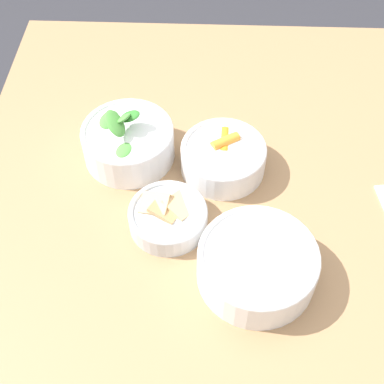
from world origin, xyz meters
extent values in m
cube|color=#99724C|center=(0.00, 0.00, 0.73)|extent=(1.27, 0.85, 0.03)
cube|color=olive|center=(-0.58, -0.36, 0.36)|extent=(0.06, 0.06, 0.72)
cube|color=olive|center=(-0.58, 0.36, 0.36)|extent=(0.06, 0.06, 0.72)
cylinder|color=white|center=(-0.18, 0.04, 0.77)|extent=(0.15, 0.15, 0.05)
torus|color=white|center=(-0.18, 0.04, 0.80)|extent=(0.15, 0.15, 0.01)
cylinder|color=orange|center=(-0.21, 0.04, 0.79)|extent=(0.05, 0.05, 0.02)
cylinder|color=orange|center=(-0.21, 0.04, 0.79)|extent=(0.06, 0.02, 0.02)
cylinder|color=orange|center=(-0.17, 0.03, 0.79)|extent=(0.05, 0.05, 0.02)
cylinder|color=orange|center=(-0.20, 0.04, 0.80)|extent=(0.04, 0.05, 0.02)
cylinder|color=white|center=(-0.21, -0.13, 0.78)|extent=(0.17, 0.17, 0.06)
torus|color=white|center=(-0.21, -0.13, 0.81)|extent=(0.17, 0.17, 0.01)
ellipsoid|color=#235B23|center=(-0.15, -0.16, 0.80)|extent=(0.05, 0.04, 0.04)
ellipsoid|color=#2D7028|center=(-0.22, -0.13, 0.83)|extent=(0.03, 0.04, 0.03)
ellipsoid|color=#4C933D|center=(-0.24, -0.17, 0.81)|extent=(0.06, 0.04, 0.01)
ellipsoid|color=#4C933D|center=(-0.20, -0.15, 0.84)|extent=(0.07, 0.06, 0.05)
ellipsoid|color=#4C933D|center=(-0.21, -0.14, 0.84)|extent=(0.04, 0.03, 0.04)
ellipsoid|color=#4C933D|center=(-0.17, -0.13, 0.81)|extent=(0.05, 0.04, 0.02)
cylinder|color=white|center=(0.04, 0.09, 0.78)|extent=(0.19, 0.19, 0.06)
torus|color=white|center=(0.04, 0.09, 0.81)|extent=(0.19, 0.19, 0.01)
cylinder|color=#9E6B4C|center=(0.04, 0.09, 0.77)|extent=(0.17, 0.17, 0.03)
ellipsoid|color=#AD7551|center=(0.06, 0.14, 0.79)|extent=(0.01, 0.01, 0.01)
ellipsoid|color=#A36B4C|center=(0.07, 0.17, 0.79)|extent=(0.01, 0.01, 0.01)
ellipsoid|color=#8E5B3D|center=(-0.02, 0.15, 0.79)|extent=(0.01, 0.01, 0.01)
ellipsoid|color=#AD7551|center=(0.09, 0.12, 0.79)|extent=(0.01, 0.01, 0.01)
ellipsoid|color=#A36B4C|center=(-0.03, 0.10, 0.79)|extent=(0.01, 0.01, 0.01)
ellipsoid|color=#A36B4C|center=(0.05, 0.16, 0.79)|extent=(0.01, 0.01, 0.01)
ellipsoid|color=#A36B4C|center=(0.05, 0.14, 0.79)|extent=(0.01, 0.01, 0.01)
ellipsoid|color=#8E5B3D|center=(-0.01, 0.05, 0.79)|extent=(0.01, 0.01, 0.01)
cylinder|color=tan|center=(0.06, 0.07, 0.79)|extent=(0.03, 0.03, 0.01)
cylinder|color=tan|center=(0.05, 0.09, 0.79)|extent=(0.03, 0.03, 0.01)
cylinder|color=beige|center=(-0.02, 0.11, 0.79)|extent=(0.03, 0.03, 0.01)
cylinder|color=silver|center=(-0.05, -0.05, 0.76)|extent=(0.13, 0.13, 0.04)
torus|color=silver|center=(-0.05, -0.05, 0.78)|extent=(0.13, 0.13, 0.01)
cube|color=tan|center=(-0.04, -0.03, 0.77)|extent=(0.07, 0.06, 0.02)
cube|color=tan|center=(-0.07, -0.08, 0.77)|extent=(0.08, 0.07, 0.03)
cube|color=tan|center=(-0.06, -0.05, 0.78)|extent=(0.06, 0.06, 0.02)
cube|color=tan|center=(-0.07, -0.03, 0.78)|extent=(0.07, 0.07, 0.02)
cube|color=tan|center=(-0.06, -0.05, 0.78)|extent=(0.06, 0.06, 0.02)
cube|color=tan|center=(-0.07, -0.07, 0.79)|extent=(0.05, 0.05, 0.02)
camera|label=1|loc=(0.47, 0.01, 1.49)|focal=50.00mm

